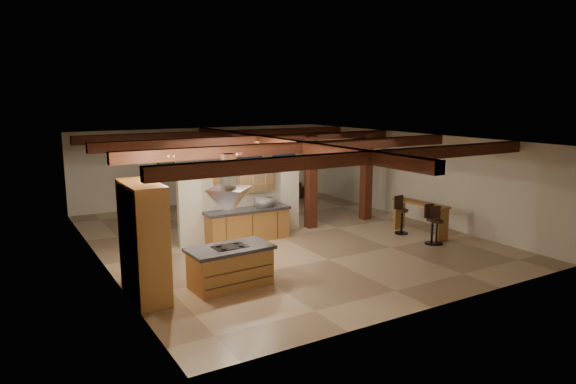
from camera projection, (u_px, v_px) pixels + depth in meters
name	position (u px, v px, depth m)	size (l,w,h in m)	color
ground	(280.00, 237.00, 15.11)	(12.00, 12.00, 0.00)	tan
room_walls	(280.00, 177.00, 14.79)	(12.00, 12.00, 12.00)	beige
ceiling_beams	(280.00, 143.00, 14.61)	(10.00, 12.00, 0.28)	#3A150E
timber_posts	(340.00, 170.00, 16.47)	(2.50, 0.30, 2.90)	#3A150E
partition_wall	(242.00, 201.00, 14.83)	(3.80, 0.18, 2.20)	beige
pantry_cabinet	(144.00, 241.00, 10.35)	(0.67, 1.60, 2.40)	olive
back_counter	(248.00, 225.00, 14.62)	(2.50, 0.66, 0.94)	olive
upper_display_cabinet	(244.00, 176.00, 14.54)	(1.80, 0.36, 0.95)	olive
range_hood	(229.00, 206.00, 10.86)	(1.10, 1.10, 1.40)	silver
back_windows	(268.00, 160.00, 21.26)	(2.70, 0.07, 1.70)	#3A150E
framed_art	(166.00, 161.00, 19.07)	(0.65, 0.05, 0.85)	#3A150E
recessed_cans	(226.00, 150.00, 11.68)	(3.16, 2.46, 0.03)	silver
kitchen_island	(230.00, 266.00, 11.11)	(1.86, 1.05, 0.90)	olive
dining_table	(237.00, 208.00, 17.37)	(2.04, 1.14, 0.72)	#3B1F0E
sofa	(277.00, 190.00, 20.82)	(2.26, 0.88, 0.66)	black
microwave	(264.00, 202.00, 14.78)	(0.47, 0.32, 0.26)	silver
bar_counter	(420.00, 213.00, 15.28)	(0.57, 1.89, 0.98)	olive
side_table	(294.00, 189.00, 21.35)	(0.48, 0.48, 0.59)	#3A150E
table_lamp	(294.00, 176.00, 21.25)	(0.29, 0.29, 0.34)	black
bar_stool_a	(436.00, 225.00, 14.31)	(0.39, 0.40, 1.06)	black
bar_stool_b	(431.00, 224.00, 14.32)	(0.39, 0.39, 1.12)	black
bar_stool_c	(401.00, 215.00, 15.40)	(0.40, 0.40, 1.14)	black
dining_chairs	(237.00, 200.00, 17.32)	(2.53, 2.53, 1.27)	#3A150E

